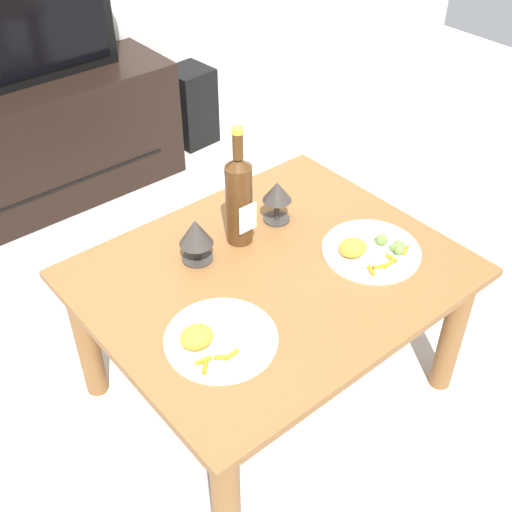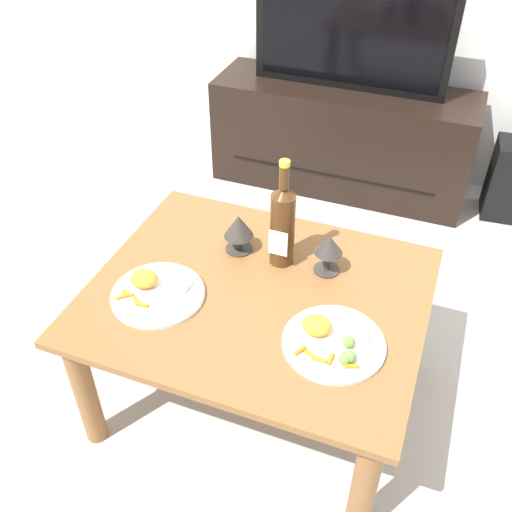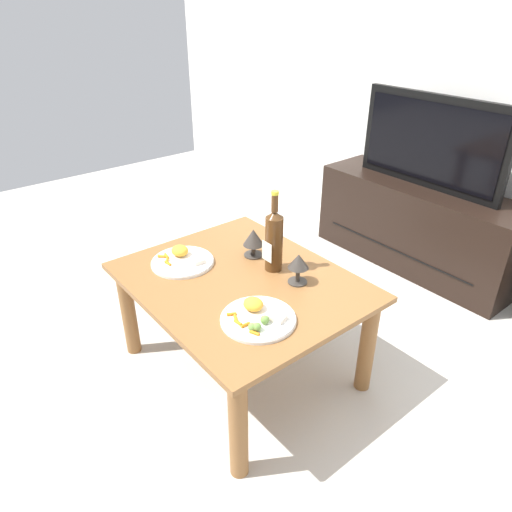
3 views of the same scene
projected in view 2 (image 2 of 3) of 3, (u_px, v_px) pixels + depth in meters
ground_plane at (257, 393)px, 2.07m from camera, size 6.40×6.40×0.00m
dining_table at (257, 313)px, 1.81m from camera, size 1.01×0.83×0.50m
tv_stand at (341, 138)px, 3.00m from camera, size 1.32×0.41×0.55m
tv_screen at (352, 32)px, 2.65m from camera, size 0.94×0.05×0.54m
floor_speaker at (511, 180)px, 2.83m from camera, size 0.22×0.22×0.39m
wine_bottle at (283, 223)px, 1.78m from camera, size 0.08×0.08×0.37m
goblet_left at (239, 228)px, 1.86m from camera, size 0.10×0.10×0.14m
goblet_right at (329, 247)px, 1.77m from camera, size 0.09×0.09×0.14m
dinner_plate_left at (156, 291)px, 1.74m from camera, size 0.29×0.29×0.06m
dinner_plate_right at (333, 341)px, 1.58m from camera, size 0.29×0.29×0.06m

